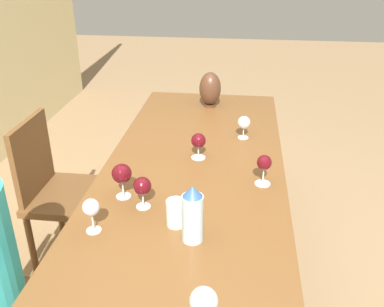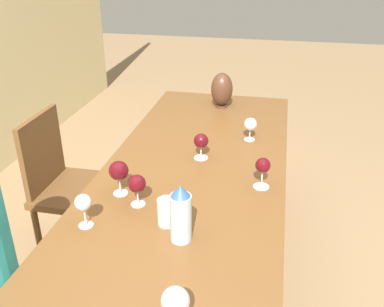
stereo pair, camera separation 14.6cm
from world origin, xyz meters
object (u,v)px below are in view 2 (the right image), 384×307
at_px(water_tumbler, 167,212).
at_px(wine_glass_7, 263,166).
at_px(wine_glass_2, 250,125).
at_px(wine_glass_0, 83,203).
at_px(vase, 222,89).
at_px(water_bottle, 181,214).
at_px(wine_glass_5, 119,171).
at_px(wine_glass_1, 201,142).
at_px(chair_far, 68,182).
at_px(wine_glass_4, 175,302).
at_px(wine_glass_3, 137,184).

bearing_deg(water_tumbler, wine_glass_7, -43.90).
bearing_deg(wine_glass_2, wine_glass_0, 149.50).
xyz_separation_m(vase, wine_glass_7, (-0.97, -0.32, -0.02)).
bearing_deg(vase, water_bottle, -177.65).
bearing_deg(wine_glass_5, water_bottle, -127.83).
distance_m(vase, wine_glass_7, 1.02).
height_order(wine_glass_2, wine_glass_7, wine_glass_7).
xyz_separation_m(wine_glass_1, chair_far, (0.06, 0.79, -0.36)).
bearing_deg(chair_far, wine_glass_4, -140.53).
distance_m(wine_glass_5, wine_glass_7, 0.61).
relative_size(wine_glass_0, wine_glass_5, 0.89).
height_order(wine_glass_4, wine_glass_7, wine_glass_4).
height_order(wine_glass_2, chair_far, same).
bearing_deg(wine_glass_0, water_bottle, -90.91).
bearing_deg(vase, chair_far, 131.25).
xyz_separation_m(water_bottle, wine_glass_4, (-0.40, -0.08, -0.00)).
distance_m(wine_glass_2, wine_glass_5, 0.83).
xyz_separation_m(wine_glass_3, chair_far, (0.53, 0.62, -0.37)).
distance_m(water_tumbler, vase, 1.32).
height_order(wine_glass_3, chair_far, wine_glass_3).
relative_size(wine_glass_5, chair_far, 0.18).
relative_size(wine_glass_1, wine_glass_5, 0.86).
relative_size(water_bottle, water_tumbler, 2.13).
distance_m(water_tumbler, wine_glass_5, 0.31).
bearing_deg(wine_glass_7, vase, 18.20).
relative_size(water_tumbler, wine_glass_2, 0.83).
relative_size(water_bottle, wine_glass_2, 1.77).
distance_m(water_bottle, wine_glass_3, 0.29).
distance_m(wine_glass_0, wine_glass_5, 0.25).
relative_size(wine_glass_0, wine_glass_3, 1.01).
height_order(vase, wine_glass_3, vase).
relative_size(wine_glass_1, wine_glass_2, 1.04).
bearing_deg(wine_glass_7, wine_glass_4, 167.58).
xyz_separation_m(wine_glass_0, wine_glass_5, (0.25, -0.05, 0.01)).
distance_m(wine_glass_2, chair_far, 1.09).
xyz_separation_m(water_tumbler, wine_glass_3, (0.10, 0.15, 0.04)).
height_order(vase, wine_glass_2, vase).
height_order(vase, wine_glass_7, vase).
height_order(water_bottle, wine_glass_5, water_bottle).
bearing_deg(wine_glass_4, water_tumbler, 17.48).
relative_size(wine_glass_0, wine_glass_1, 1.04).
bearing_deg(wine_glass_0, wine_glass_3, -39.38).
bearing_deg(wine_glass_3, wine_glass_4, -152.62).
height_order(vase, wine_glass_5, vase).
bearing_deg(wine_glass_5, water_tumbler, -123.90).
xyz_separation_m(wine_glass_2, wine_glass_7, (-0.49, -0.09, 0.01)).
distance_m(water_tumbler, wine_glass_3, 0.19).
xyz_separation_m(water_bottle, water_tumbler, (0.08, 0.07, -0.06)).
xyz_separation_m(wine_glass_0, wine_glass_2, (0.92, -0.54, -0.01)).
bearing_deg(wine_glass_0, wine_glass_2, -30.50).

